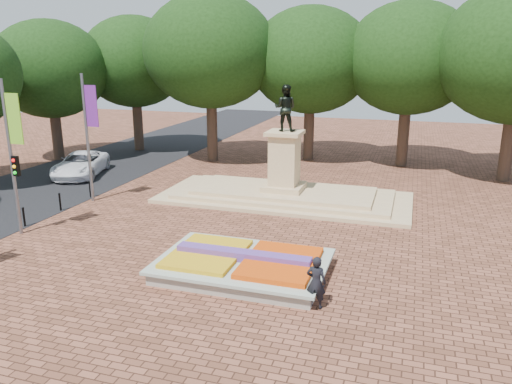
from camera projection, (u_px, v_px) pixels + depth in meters
The scene contains 9 objects.
ground at pixel (236, 251), 21.00m from camera, with size 90.00×90.00×0.00m, color brown.
asphalt_street at pixel (30, 191), 29.96m from camera, with size 9.00×90.00×0.02m, color black.
flower_bed at pixel (244, 264), 18.77m from camera, with size 6.30×4.30×0.91m.
monument at pixel (284, 184), 28.10m from camera, with size 14.00×6.00×6.40m.
tree_row_back at pixel (353, 73), 35.02m from camera, with size 44.80×8.80×10.43m.
banner_poles at pixel (7, 152), 21.69m from camera, with size 0.88×11.17×7.00m.
bollard_row at pixel (3, 225), 22.61m from camera, with size 0.12×13.12×0.98m.
van at pixel (81, 164), 33.56m from camera, with size 2.60×5.65×1.57m, color white.
pedestrian at pixel (316, 282), 16.14m from camera, with size 0.65×0.43×1.80m, color black.
Camera 1 is at (6.72, -18.36, 8.10)m, focal length 35.00 mm.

